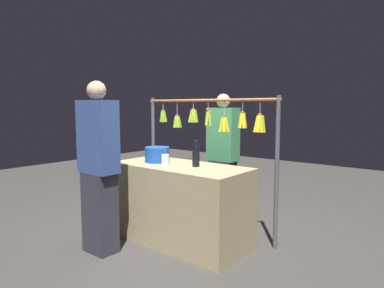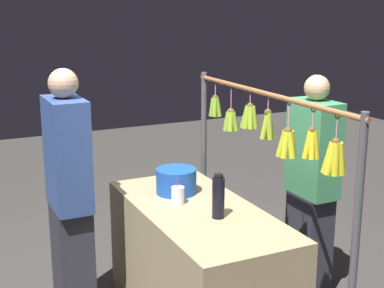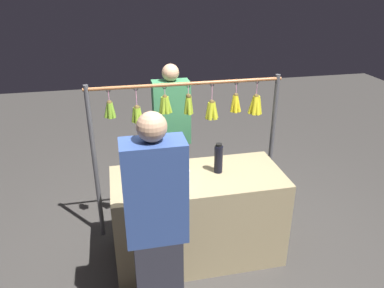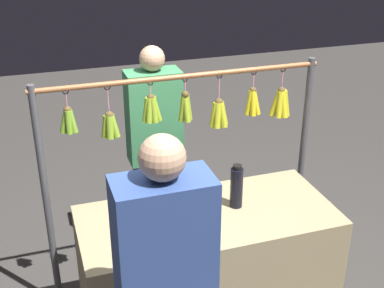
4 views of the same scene
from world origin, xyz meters
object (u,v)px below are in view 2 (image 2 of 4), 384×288
customer_person (70,202)px  blue_bucket (176,181)px  drink_cup (178,195)px  water_bottle (218,197)px  vendor_person (311,190)px

customer_person → blue_bucket: bearing=-99.6°
drink_cup → customer_person: size_ratio=0.10×
drink_cup → customer_person: 0.70m
blue_bucket → customer_person: (0.12, 0.70, -0.08)m
drink_cup → customer_person: customer_person is taller
water_bottle → vendor_person: bearing=-73.4°
drink_cup → water_bottle: bearing=-159.7°
blue_bucket → customer_person: customer_person is taller
water_bottle → customer_person: customer_person is taller
water_bottle → vendor_person: size_ratio=0.17×
vendor_person → customer_person: 1.68m
blue_bucket → vendor_person: 0.98m
water_bottle → drink_cup: 0.35m
customer_person → drink_cup: bearing=-116.9°
blue_bucket → drink_cup: size_ratio=1.65×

